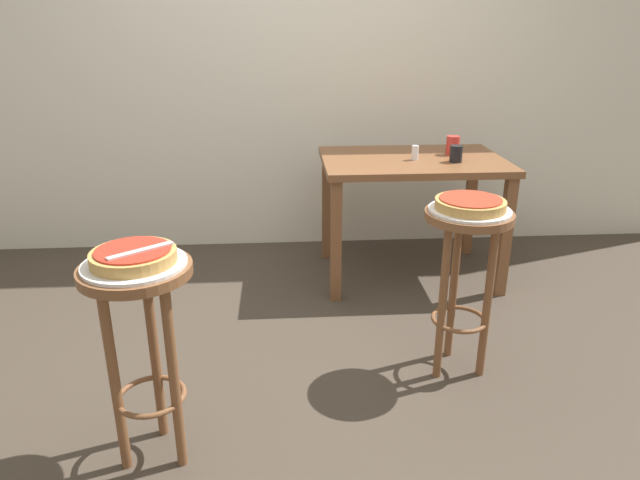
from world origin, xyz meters
TOP-DOWN VIEW (x-y plane):
  - ground_plane at (0.00, 0.00)m, footprint 6.00×6.00m
  - back_wall at (0.00, 1.65)m, footprint 6.00×0.10m
  - stool_foreground at (-0.59, -0.53)m, footprint 0.37×0.37m
  - serving_plate_foreground at (-0.59, -0.53)m, footprint 0.34×0.34m
  - pizza_foreground at (-0.59, -0.53)m, footprint 0.27×0.27m
  - stool_middle at (0.67, -0.06)m, footprint 0.37×0.37m
  - serving_plate_middle at (0.67, -0.06)m, footprint 0.34×0.34m
  - pizza_middle at (0.67, -0.06)m, footprint 0.29×0.29m
  - dining_table at (0.67, 1.00)m, footprint 1.06×0.74m
  - cup_near_edge at (0.89, 0.88)m, footprint 0.07×0.07m
  - cup_far_edge at (0.93, 1.07)m, footprint 0.08×0.08m
  - condiment_shaker at (0.67, 0.95)m, footprint 0.04×0.04m
  - pizza_server_knife at (-0.56, -0.55)m, footprint 0.19×0.15m

SIDE VIEW (x-z plane):
  - ground_plane at x=0.00m, z-range 0.00..0.00m
  - stool_foreground at x=-0.59m, z-range 0.17..0.93m
  - stool_middle at x=0.67m, z-range 0.17..0.93m
  - dining_table at x=0.67m, z-range 0.26..1.01m
  - serving_plate_foreground at x=-0.59m, z-range 0.76..0.77m
  - serving_plate_middle at x=0.67m, z-range 0.76..0.77m
  - condiment_shaker at x=0.67m, z-range 0.75..0.83m
  - cup_near_edge at x=0.89m, z-range 0.75..0.84m
  - pizza_middle at x=0.67m, z-range 0.77..0.82m
  - pizza_foreground at x=-0.59m, z-range 0.77..0.82m
  - cup_far_edge at x=0.93m, z-range 0.75..0.86m
  - pizza_server_knife at x=-0.56m, z-range 0.82..0.82m
  - back_wall at x=0.00m, z-range 0.00..3.00m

